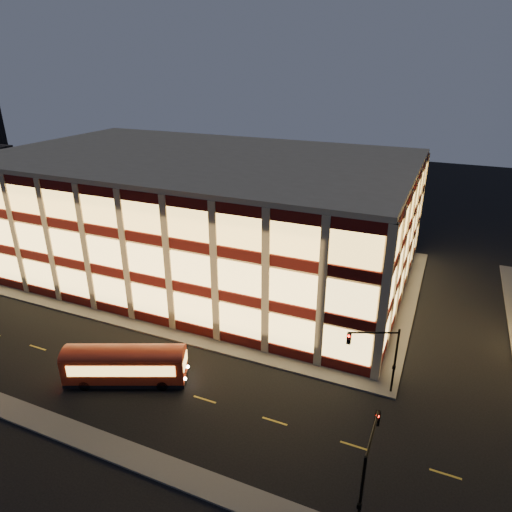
% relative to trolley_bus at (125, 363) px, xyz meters
% --- Properties ---
extents(ground, '(200.00, 200.00, 0.00)m').
position_rel_trolley_bus_xyz_m(ground, '(-2.91, 6.62, -1.87)').
color(ground, black).
rests_on(ground, ground).
extents(sidewalk_office_south, '(54.00, 2.00, 0.15)m').
position_rel_trolley_bus_xyz_m(sidewalk_office_south, '(-5.91, 7.62, -1.79)').
color(sidewalk_office_south, '#514F4C').
rests_on(sidewalk_office_south, ground).
extents(sidewalk_office_east, '(2.00, 30.00, 0.15)m').
position_rel_trolley_bus_xyz_m(sidewalk_office_east, '(20.09, 23.62, -1.79)').
color(sidewalk_office_east, '#514F4C').
rests_on(sidewalk_office_east, ground).
extents(sidewalk_near, '(100.00, 2.00, 0.15)m').
position_rel_trolley_bus_xyz_m(sidewalk_near, '(-2.91, -6.38, -1.79)').
color(sidewalk_near, '#514F4C').
rests_on(sidewalk_near, ground).
extents(office_building, '(50.45, 30.45, 14.50)m').
position_rel_trolley_bus_xyz_m(office_building, '(-5.82, 23.53, 5.38)').
color(office_building, tan).
rests_on(office_building, ground).
extents(traffic_signal_far, '(3.79, 1.87, 6.00)m').
position_rel_trolley_bus_xyz_m(traffic_signal_far, '(19.30, 6.85, 2.25)').
color(traffic_signal_far, black).
rests_on(traffic_signal_far, ground).
extents(traffic_signal_near, '(0.32, 4.45, 6.00)m').
position_rel_trolley_bus_xyz_m(traffic_signal_near, '(20.59, -4.42, 2.26)').
color(traffic_signal_near, black).
rests_on(traffic_signal_near, ground).
extents(trolley_bus, '(10.11, 6.24, 3.37)m').
position_rel_trolley_bus_xyz_m(trolley_bus, '(0.00, 0.00, 0.00)').
color(trolley_bus, '#9E1F08').
rests_on(trolley_bus, ground).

